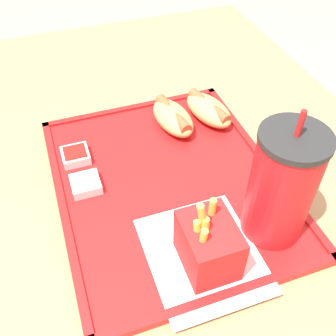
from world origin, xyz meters
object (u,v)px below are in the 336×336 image
soda_cup (282,186)px  hot_dog_far (209,109)px  sauce_cup_ketchup (76,155)px  fries_carton (208,245)px  hot_dog_near (173,117)px  sauce_cup_mayo (86,184)px

soda_cup → hot_dog_far: soda_cup is taller
soda_cup → sauce_cup_ketchup: size_ratio=4.61×
fries_carton → hot_dog_near: bearing=168.9°
hot_dog_near → sauce_cup_ketchup: 0.19m
soda_cup → sauce_cup_mayo: size_ratio=4.61×
hot_dog_far → hot_dog_near: bearing=-90.0°
fries_carton → sauce_cup_mayo: fries_carton is taller
soda_cup → sauce_cup_ketchup: soda_cup is taller
hot_dog_far → sauce_cup_ketchup: hot_dog_far is taller
hot_dog_near → sauce_cup_mayo: (0.10, -0.18, -0.01)m
fries_carton → sauce_cup_ketchup: 0.29m
hot_dog_far → sauce_cup_mayo: size_ratio=2.78×
hot_dog_near → sauce_cup_ketchup: hot_dog_near is taller
soda_cup → hot_dog_near: soda_cup is taller
soda_cup → sauce_cup_ketchup: (-0.23, -0.24, -0.08)m
soda_cup → fries_carton: size_ratio=1.74×
sauce_cup_ketchup → fries_carton: bearing=26.6°
hot_dog_near → hot_dog_far: bearing=90.0°
sauce_cup_mayo → sauce_cup_ketchup: (-0.07, -0.00, 0.00)m
soda_cup → sauce_cup_ketchup: bearing=-134.2°
hot_dog_far → fries_carton: 0.31m
hot_dog_far → sauce_cup_ketchup: (0.03, -0.25, -0.01)m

